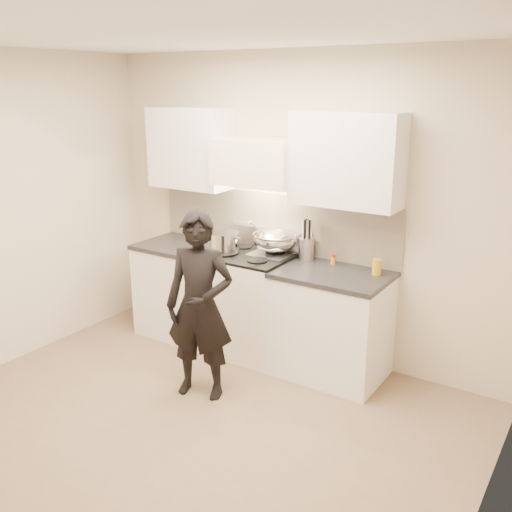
{
  "coord_description": "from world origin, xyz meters",
  "views": [
    {
      "loc": [
        2.41,
        -2.66,
        2.4
      ],
      "look_at": [
        0.01,
        1.05,
        1.07
      ],
      "focal_mm": 40.0,
      "sensor_mm": 36.0,
      "label": 1
    }
  ],
  "objects_px": {
    "utensil_crock": "(306,247)",
    "person": "(200,306)",
    "wok": "(275,240)",
    "counter_right": "(331,324)",
    "stove": "(250,303)"
  },
  "relations": [
    {
      "from": "utensil_crock",
      "to": "person",
      "type": "height_order",
      "value": "person"
    },
    {
      "from": "wok",
      "to": "utensil_crock",
      "type": "height_order",
      "value": "wok"
    },
    {
      "from": "counter_right",
      "to": "person",
      "type": "height_order",
      "value": "person"
    },
    {
      "from": "stove",
      "to": "wok",
      "type": "distance_m",
      "value": 0.64
    },
    {
      "from": "utensil_crock",
      "to": "person",
      "type": "distance_m",
      "value": 1.16
    },
    {
      "from": "stove",
      "to": "counter_right",
      "type": "relative_size",
      "value": 1.04
    },
    {
      "from": "stove",
      "to": "person",
      "type": "xyz_separation_m",
      "value": [
        0.11,
        -0.86,
        0.28
      ]
    },
    {
      "from": "stove",
      "to": "utensil_crock",
      "type": "xyz_separation_m",
      "value": [
        0.46,
        0.21,
        0.56
      ]
    },
    {
      "from": "wok",
      "to": "person",
      "type": "xyz_separation_m",
      "value": [
        -0.08,
        -1.0,
        -0.32
      ]
    },
    {
      "from": "wok",
      "to": "utensil_crock",
      "type": "distance_m",
      "value": 0.29
    },
    {
      "from": "counter_right",
      "to": "utensil_crock",
      "type": "xyz_separation_m",
      "value": [
        -0.37,
        0.21,
        0.57
      ]
    },
    {
      "from": "stove",
      "to": "wok",
      "type": "relative_size",
      "value": 1.87
    },
    {
      "from": "counter_right",
      "to": "wok",
      "type": "relative_size",
      "value": 1.79
    },
    {
      "from": "wok",
      "to": "person",
      "type": "height_order",
      "value": "person"
    },
    {
      "from": "stove",
      "to": "wok",
      "type": "bearing_deg",
      "value": 38.37
    }
  ]
}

